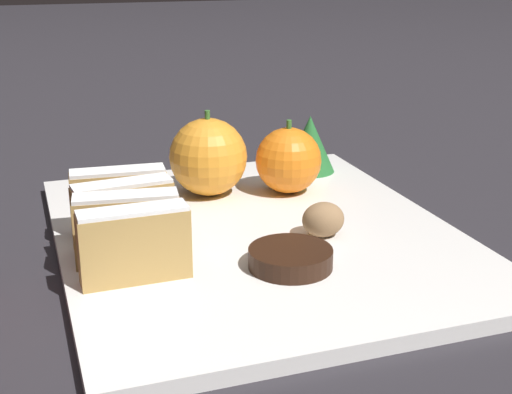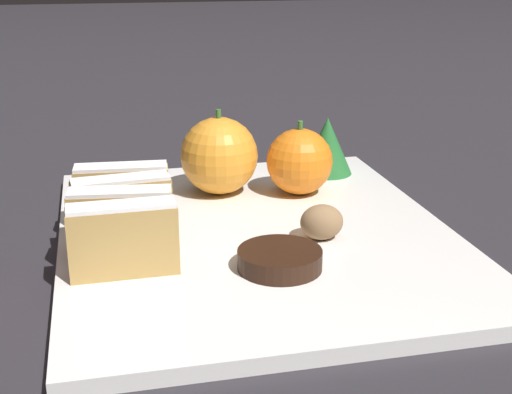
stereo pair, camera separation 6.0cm
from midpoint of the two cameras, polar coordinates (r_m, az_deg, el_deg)
ground_plane at (r=0.62m, az=2.80°, el=-3.74°), size 6.00×6.00×0.00m
serving_platter at (r=0.61m, az=2.81°, el=-3.22°), size 0.33×0.40×0.01m
stollen_slice_front at (r=0.52m, az=-7.37°, el=-3.45°), size 0.08×0.02×0.06m
stollen_slice_second at (r=0.55m, az=-7.68°, el=-2.17°), size 0.08×0.03×0.06m
stollen_slice_third at (r=0.59m, az=-7.80°, el=-1.00°), size 0.08×0.03×0.06m
stollen_slice_fourth at (r=0.62m, az=-7.92°, el=0.04°), size 0.08×0.03×0.06m
orange_near at (r=0.69m, az=-0.49°, el=3.29°), size 0.08×0.08×0.08m
orange_far at (r=0.70m, az=5.98°, el=2.81°), size 0.06×0.06×0.07m
walnut at (r=0.59m, az=8.18°, el=-2.06°), size 0.04×0.03×0.03m
chocolate_cookie at (r=0.54m, az=5.47°, el=-5.02°), size 0.06×0.06×0.01m
evergreen_sprig at (r=0.77m, az=7.95°, el=4.07°), size 0.05×0.05×0.06m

